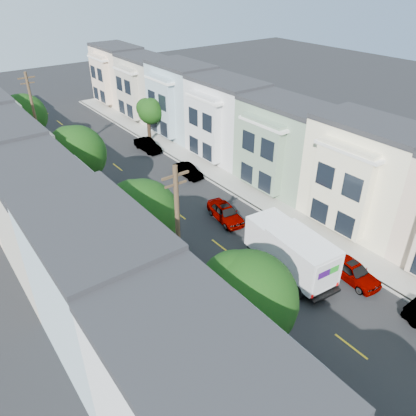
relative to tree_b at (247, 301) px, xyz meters
The scene contains 24 objects.
ground 9.14m from the tree_b, 30.71° to the left, with size 160.00×160.00×0.00m, color black.
road_slab 20.51m from the tree_b, 71.42° to the left, with size 12.00×70.00×0.02m, color black.
curb_left 19.50m from the tree_b, 89.23° to the left, with size 0.30×70.00×0.15m, color gray.
curb_right 23.08m from the tree_b, 56.61° to the left, with size 0.30×70.00×0.15m, color gray.
sidewalk_left 19.53m from the tree_b, 93.20° to the left, with size 2.60×70.00×0.15m, color gray.
sidewalk_right 23.80m from the tree_b, 53.93° to the left, with size 2.60×70.00×0.15m, color gray.
centerline 20.51m from the tree_b, 71.42° to the left, with size 0.12×70.00×0.01m, color gold.
townhouse_row_left 20.11m from the tree_b, 104.50° to the left, with size 5.00×70.00×8.50m, color gray.
townhouse_row_right 26.18m from the tree_b, 47.04° to the left, with size 5.00×70.00×8.50m, color gray.
tree_b is the anchor object (origin of this frame).
tree_c 10.02m from the tree_b, 90.00° to the left, with size 4.70×4.70×7.41m.
tree_d 20.86m from the tree_b, 90.00° to the left, with size 4.67×4.67×7.86m.
tree_e 36.48m from the tree_b, 90.00° to the left, with size 4.70×4.70×7.01m.
tree_far_r 34.90m from the tree_b, 67.75° to the left, with size 3.10×3.10×5.28m.
utility_pole_near 5.75m from the tree_b, 89.98° to the left, with size 1.60×0.26×10.00m.
utility_pole_far 31.75m from the tree_b, 90.00° to the left, with size 1.60×0.26×10.00m.
fedex_truck 10.13m from the tree_b, 28.76° to the left, with size 2.69×6.99×3.35m.
lead_sedan 16.15m from the tree_b, 54.32° to the left, with size 1.71×4.47×1.45m, color black.
parked_left_b 6.47m from the tree_b, 70.94° to the right, with size 1.30×3.67×1.22m, color black.
parked_left_c 7.36m from the tree_b, 75.55° to the left, with size 2.32×5.04×1.40m, color #A1A3AD.
parked_left_d 15.85m from the tree_b, 84.67° to the left, with size 1.51×3.95×1.28m, color black.
parked_right_b 12.24m from the tree_b, ahead, with size 1.69×4.41×1.43m, color silver.
parked_right_c 24.61m from the tree_b, 62.34° to the left, with size 1.29×3.65×1.22m, color black.
parked_right_d 32.15m from the tree_b, 69.37° to the left, with size 1.44×4.08×1.36m, color black.
Camera 1 is at (-16.01, -13.74, 18.72)m, focal length 35.00 mm.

